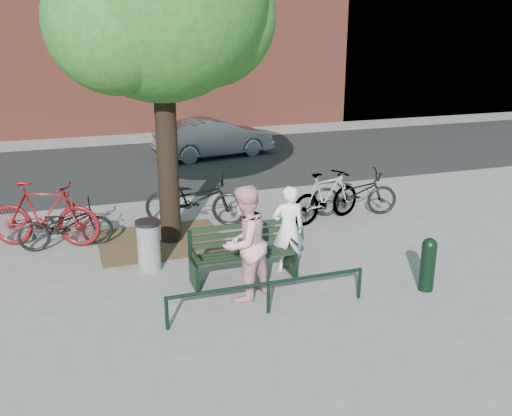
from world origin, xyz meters
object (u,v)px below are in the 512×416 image
object	(u,v)px
bicycle_c	(195,199)
park_bench	(242,252)
parked_car	(214,138)
person_left	(288,229)
bollard	(428,262)
litter_bin	(149,245)
person_right	(244,243)

from	to	relation	value
bicycle_c	park_bench	bearing A→B (deg)	-156.33
park_bench	parked_car	world-z (taller)	parked_car
person_left	bollard	xyz separation A→B (m)	(1.81, -1.44, -0.28)
bicycle_c	parked_car	xyz separation A→B (m)	(2.03, 6.17, 0.05)
litter_bin	bicycle_c	world-z (taller)	bicycle_c
litter_bin	parked_car	world-z (taller)	parked_car
park_bench	person_right	world-z (taller)	person_right
bollard	litter_bin	distance (m)	4.64
person_left	parked_car	world-z (taller)	person_left
bicycle_c	parked_car	size ratio (longest dim) A/B	0.57
park_bench	person_right	bearing A→B (deg)	-104.46
bollard	bicycle_c	distance (m)	5.08
parked_car	person_right	bearing A→B (deg)	156.83
person_left	person_right	xyz separation A→B (m)	(-1.02, -0.75, 0.15)
park_bench	bicycle_c	xyz separation A→B (m)	(-0.12, 2.88, 0.08)
park_bench	bollard	world-z (taller)	park_bench
person_left	bicycle_c	distance (m)	2.97
park_bench	person_right	xyz separation A→B (m)	(-0.17, -0.68, 0.43)
park_bench	parked_car	xyz separation A→B (m)	(1.91, 9.05, 0.14)
parked_car	bollard	bearing A→B (deg)	173.03
bicycle_c	parked_car	bearing A→B (deg)	2.95
park_bench	person_left	distance (m)	0.89
person_right	bollard	bearing A→B (deg)	132.78
bollard	parked_car	world-z (taller)	parked_car
bicycle_c	parked_car	world-z (taller)	parked_car
person_right	litter_bin	xyz separation A→B (m)	(-1.24, 1.54, -0.45)
person_left	bicycle_c	size ratio (longest dim) A/B	0.71
person_left	litter_bin	world-z (taller)	person_left
bollard	parked_car	bearing A→B (deg)	94.11
park_bench	parked_car	distance (m)	9.25
bollard	bicycle_c	size ratio (longest dim) A/B	0.41
park_bench	litter_bin	bearing A→B (deg)	148.60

